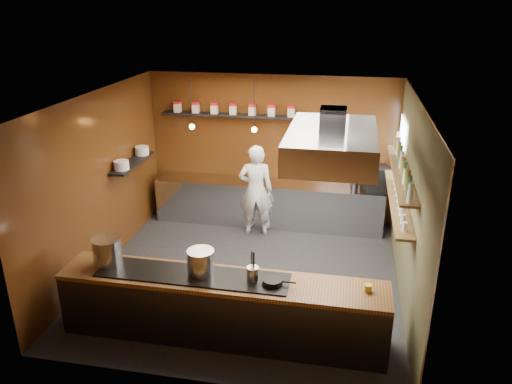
% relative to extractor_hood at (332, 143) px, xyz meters
% --- Properties ---
extents(floor, '(5.00, 5.00, 0.00)m').
position_rel_extractor_hood_xyz_m(floor, '(-1.30, 0.40, -2.51)').
color(floor, black).
rests_on(floor, ground).
extents(back_wall, '(5.00, 0.00, 5.00)m').
position_rel_extractor_hood_xyz_m(back_wall, '(-1.30, 2.90, -1.01)').
color(back_wall, '#3E190B').
rests_on(back_wall, ground).
extents(left_wall, '(0.00, 5.00, 5.00)m').
position_rel_extractor_hood_xyz_m(left_wall, '(-3.80, 0.40, -1.01)').
color(left_wall, '#3E190B').
rests_on(left_wall, ground).
extents(right_wall, '(0.00, 5.00, 5.00)m').
position_rel_extractor_hood_xyz_m(right_wall, '(1.20, 0.40, -1.01)').
color(right_wall, '#494A2A').
rests_on(right_wall, ground).
extents(ceiling, '(5.00, 5.00, 0.00)m').
position_rel_extractor_hood_xyz_m(ceiling, '(-1.30, 0.40, 0.49)').
color(ceiling, silver).
rests_on(ceiling, back_wall).
extents(window_pane, '(0.00, 1.00, 1.00)m').
position_rel_extractor_hood_xyz_m(window_pane, '(1.15, 2.10, -0.61)').
color(window_pane, white).
rests_on(window_pane, right_wall).
extents(prep_counter, '(4.60, 0.65, 0.90)m').
position_rel_extractor_hood_xyz_m(prep_counter, '(-1.30, 2.57, -2.06)').
color(prep_counter, silver).
rests_on(prep_counter, floor).
extents(pass_counter, '(4.40, 0.72, 0.94)m').
position_rel_extractor_hood_xyz_m(pass_counter, '(-1.30, -1.20, -2.04)').
color(pass_counter, '#38383D').
rests_on(pass_counter, floor).
extents(tin_shelf, '(2.60, 0.26, 0.04)m').
position_rel_extractor_hood_xyz_m(tin_shelf, '(-2.20, 2.76, -0.31)').
color(tin_shelf, black).
rests_on(tin_shelf, back_wall).
extents(plate_shelf, '(0.30, 1.40, 0.04)m').
position_rel_extractor_hood_xyz_m(plate_shelf, '(-3.64, 1.40, -0.96)').
color(plate_shelf, black).
rests_on(plate_shelf, left_wall).
extents(bottle_shelf_upper, '(0.26, 2.80, 0.04)m').
position_rel_extractor_hood_xyz_m(bottle_shelf_upper, '(1.04, 0.70, -0.59)').
color(bottle_shelf_upper, brown).
rests_on(bottle_shelf_upper, right_wall).
extents(bottle_shelf_lower, '(0.26, 2.80, 0.04)m').
position_rel_extractor_hood_xyz_m(bottle_shelf_lower, '(1.04, 0.70, -1.06)').
color(bottle_shelf_lower, brown).
rests_on(bottle_shelf_lower, right_wall).
extents(extractor_hood, '(1.20, 2.00, 0.72)m').
position_rel_extractor_hood_xyz_m(extractor_hood, '(0.00, 0.00, 0.00)').
color(extractor_hood, '#38383D').
rests_on(extractor_hood, ceiling).
extents(pendant_left, '(0.10, 0.10, 0.95)m').
position_rel_extractor_hood_xyz_m(pendant_left, '(-2.70, 2.10, -0.35)').
color(pendant_left, black).
rests_on(pendant_left, ceiling).
extents(pendant_right, '(0.10, 0.10, 0.95)m').
position_rel_extractor_hood_xyz_m(pendant_right, '(-1.50, 2.10, -0.35)').
color(pendant_right, black).
rests_on(pendant_right, ceiling).
extents(storage_tins, '(2.43, 0.13, 0.22)m').
position_rel_extractor_hood_xyz_m(storage_tins, '(-2.05, 2.76, -0.17)').
color(storage_tins, '#C0B69F').
rests_on(storage_tins, tin_shelf).
extents(plate_stacks, '(0.26, 1.16, 0.16)m').
position_rel_extractor_hood_xyz_m(plate_stacks, '(-3.64, 1.40, -0.86)').
color(plate_stacks, silver).
rests_on(plate_stacks, plate_shelf).
extents(bottles, '(0.06, 2.66, 0.24)m').
position_rel_extractor_hood_xyz_m(bottles, '(1.04, 0.70, -0.45)').
color(bottles, silver).
rests_on(bottles, bottle_shelf_upper).
extents(wine_glasses, '(0.07, 2.37, 0.13)m').
position_rel_extractor_hood_xyz_m(wine_glasses, '(1.04, 0.70, -0.97)').
color(wine_glasses, silver).
rests_on(wine_glasses, bottle_shelf_lower).
extents(stockpot_large, '(0.46, 0.46, 0.38)m').
position_rel_extractor_hood_xyz_m(stockpot_large, '(-2.93, -1.14, -1.37)').
color(stockpot_large, '#B8BABF').
rests_on(stockpot_large, pass_counter).
extents(stockpot_small, '(0.39, 0.39, 0.34)m').
position_rel_extractor_hood_xyz_m(stockpot_small, '(-1.59, -1.15, -1.39)').
color(stockpot_small, silver).
rests_on(stockpot_small, pass_counter).
extents(utensil_crock, '(0.18, 0.18, 0.20)m').
position_rel_extractor_hood_xyz_m(utensil_crock, '(-0.88, -1.21, -1.46)').
color(utensil_crock, silver).
rests_on(utensil_crock, pass_counter).
extents(frying_pan, '(0.44, 0.27, 0.07)m').
position_rel_extractor_hood_xyz_m(frying_pan, '(-0.61, -1.24, -1.53)').
color(frying_pan, black).
rests_on(frying_pan, pass_counter).
extents(butter_jar, '(0.11, 0.11, 0.09)m').
position_rel_extractor_hood_xyz_m(butter_jar, '(0.60, -1.14, -1.54)').
color(butter_jar, yellow).
rests_on(butter_jar, pass_counter).
extents(espresso_machine, '(0.55, 0.54, 0.45)m').
position_rel_extractor_hood_xyz_m(espresso_machine, '(0.80, 2.63, -1.38)').
color(espresso_machine, black).
rests_on(espresso_machine, prep_counter).
extents(chef, '(0.72, 0.54, 1.81)m').
position_rel_extractor_hood_xyz_m(chef, '(-1.47, 2.08, -1.60)').
color(chef, white).
rests_on(chef, floor).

